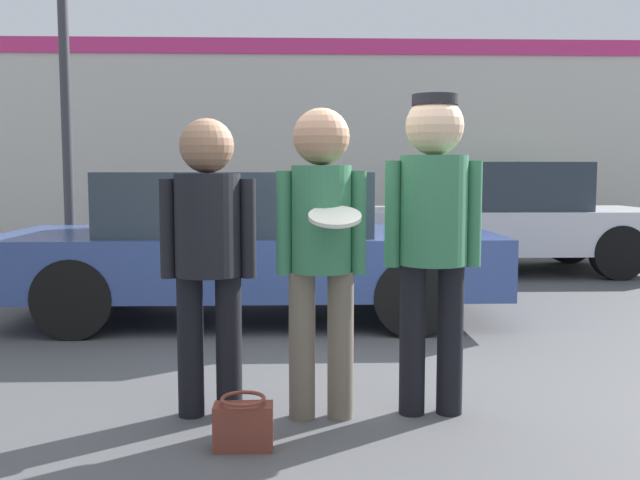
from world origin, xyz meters
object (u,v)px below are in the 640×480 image
Objects in this scene: person_left at (208,240)px; parked_car_far at (496,217)px; person_right at (433,220)px; shrub at (517,204)px; person_middle_with_frisbee at (321,235)px; street_lamp at (88,6)px; handbag at (243,424)px; parked_car_near at (247,244)px.

person_left reaches higher than parked_car_far.
person_right reaches higher than shrub.
person_left is 0.65m from person_middle_with_frisbee.
person_middle_with_frisbee reaches higher than person_left.
shrub reaches higher than parked_car_far.
shrub is (6.51, 4.63, -2.51)m from street_lamp.
person_left is at bearing 174.35° from person_middle_with_frisbee.
street_lamp is at bearing -164.74° from parked_car_far.
person_middle_with_frisbee is at bearing 47.37° from handbag.
street_lamp is (-5.21, -1.42, 2.53)m from parked_car_far.
parked_car_far is 0.83× the size of street_lamp.
person_left is 0.37× the size of parked_car_near.
parked_car_far is (3.33, 5.90, -0.25)m from person_left.
person_middle_with_frisbee is (0.64, -0.06, 0.03)m from person_left.
shrub is 10.60m from handbag.
parked_car_near is 2.91× the size of shrub.
person_left is at bearing -116.98° from shrub.
parked_car_near is at bearing 113.94° from person_right.
shrub is at bearing 53.84° from parked_car_near.
street_lamp is at bearing -144.62° from shrub.
handbag is at bearing -132.63° from person_middle_with_frisbee.
parked_car_near is (-0.61, 2.87, -0.34)m from person_middle_with_frisbee.
person_left is at bearing 179.49° from person_right.
person_middle_with_frisbee is 6.54m from parked_car_far.
person_middle_with_frisbee is 1.10× the size of shrub.
street_lamp is 17.60× the size of handbag.
person_right is at bearing -110.19° from shrub.
shrub is (4.60, 6.30, 0.08)m from parked_car_near.
person_left is at bearing 113.80° from handbag.
parked_car_near is 3.38m from handbag.
parked_car_far is (2.68, 5.96, -0.28)m from person_middle_with_frisbee.
parked_car_near reaches higher than handbag.
person_middle_with_frisbee is 10.00m from shrub.
shrub reaches higher than handbag.
person_right is 0.42× the size of parked_car_far.
person_middle_with_frisbee is 5.87× the size of handbag.
person_right is 9.71m from shrub.
person_right is 1.54m from handbag.
person_right is (1.28, -0.01, 0.11)m from person_left.
person_middle_with_frisbee is at bearing -114.25° from parked_car_far.
person_middle_with_frisbee is at bearing -77.99° from parked_car_near.
person_left reaches higher than shrub.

